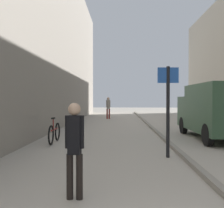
# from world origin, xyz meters

# --- Properties ---
(ground_plane) EXTENTS (80.00, 80.00, 0.00)m
(ground_plane) POSITION_xyz_m (0.00, 12.00, 0.00)
(ground_plane) COLOR #A8A093
(building_facade_left) EXTENTS (2.90, 40.00, 11.12)m
(building_facade_left) POSITION_xyz_m (-5.05, 12.00, 5.56)
(building_facade_left) COLOR gray
(building_facade_left) RESTS_ON ground_plane
(kerb_strip) EXTENTS (0.16, 40.00, 0.12)m
(kerb_strip) POSITION_xyz_m (1.58, 12.00, 0.06)
(kerb_strip) COLOR gray
(kerb_strip) RESTS_ON ground_plane
(pedestrian_main_foreground) EXTENTS (0.32, 0.21, 1.61)m
(pedestrian_main_foreground) POSITION_xyz_m (-0.97, 3.16, 0.93)
(pedestrian_main_foreground) COLOR black
(pedestrian_main_foreground) RESTS_ON ground_plane
(pedestrian_mid_block) EXTENTS (0.36, 0.25, 1.83)m
(pedestrian_mid_block) POSITION_xyz_m (-1.22, 21.23, 1.06)
(pedestrian_mid_block) COLOR maroon
(pedestrian_mid_block) RESTS_ON ground_plane
(delivery_van) EXTENTS (2.19, 5.01, 2.27)m
(delivery_van) POSITION_xyz_m (3.83, 10.01, 1.23)
(delivery_van) COLOR #335138
(delivery_van) RESTS_ON ground_plane
(street_sign_post) EXTENTS (0.60, 0.10, 2.60)m
(street_sign_post) POSITION_xyz_m (1.15, 6.43, 1.55)
(street_sign_post) COLOR black
(street_sign_post) RESTS_ON ground_plane
(bicycle_leaning) EXTENTS (0.10, 1.77, 0.98)m
(bicycle_leaning) POSITION_xyz_m (-2.73, 8.90, 0.38)
(bicycle_leaning) COLOR black
(bicycle_leaning) RESTS_ON ground_plane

